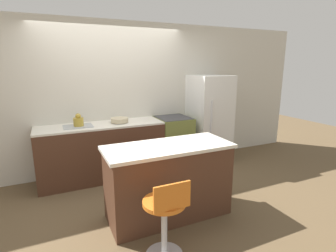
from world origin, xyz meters
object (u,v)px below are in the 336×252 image
object	(u,v)px
refrigerator	(209,119)
stool_chair	(165,219)
oven_range	(173,142)
mixing_bowl	(120,120)
kettle	(78,121)

from	to	relation	value
refrigerator	stool_chair	bearing A→B (deg)	-131.44
oven_range	mixing_bowl	world-z (taller)	mixing_bowl
mixing_bowl	stool_chair	bearing A→B (deg)	-93.63
mixing_bowl	refrigerator	bearing A→B (deg)	-1.25
kettle	mixing_bowl	xyz separation A→B (m)	(0.65, 0.00, -0.04)
refrigerator	mixing_bowl	bearing A→B (deg)	178.75
oven_range	stool_chair	world-z (taller)	oven_range
oven_range	stool_chair	bearing A→B (deg)	-117.59
refrigerator	oven_range	bearing A→B (deg)	177.04
stool_chair	mixing_bowl	size ratio (longest dim) A/B	3.00
oven_range	stool_chair	size ratio (longest dim) A/B	1.08
stool_chair	mixing_bowl	world-z (taller)	mixing_bowl
oven_range	kettle	bearing A→B (deg)	-179.97
oven_range	refrigerator	size ratio (longest dim) A/B	0.56
stool_chair	kettle	size ratio (longest dim) A/B	4.32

